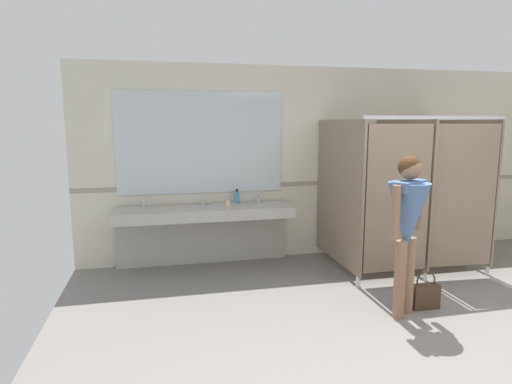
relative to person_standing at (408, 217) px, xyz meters
name	(u,v)px	position (x,y,z in m)	size (l,w,h in m)	color
ground_plane	(481,351)	(0.33, -0.71, -1.06)	(7.60, 6.33, 0.10)	gray
wall_back	(345,162)	(0.33, 2.22, 0.33)	(7.60, 0.12, 2.69)	beige
wall_back_tile_band	(346,182)	(0.33, 2.16, 0.04)	(7.60, 0.01, 0.06)	#9E937F
vanity_counter	(204,222)	(-1.78, 1.94, -0.40)	(2.32, 0.56, 0.94)	#B2ADA3
mirror_panel	(201,143)	(-1.78, 2.15, 0.64)	(2.22, 0.02, 1.35)	silver
bathroom_stalls	(409,191)	(0.80, 1.26, 0.03)	(1.84, 1.41, 1.99)	#84705B
person_standing	(408,217)	(0.00, 0.00, 0.00)	(0.55, 0.55, 1.60)	#8C664C
handbag	(425,295)	(0.31, 0.09, -0.87)	(0.29, 0.12, 0.40)	#3F2D1E
soap_dispenser	(237,197)	(-1.31, 2.03, -0.10)	(0.07, 0.07, 0.20)	teal
paper_cup	(228,204)	(-1.48, 1.80, -0.14)	(0.07, 0.07, 0.08)	beige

